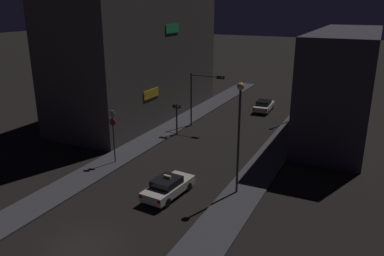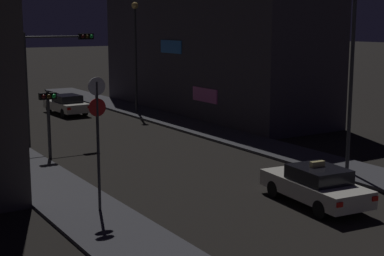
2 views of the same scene
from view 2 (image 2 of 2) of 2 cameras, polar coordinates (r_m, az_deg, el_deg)
name	(u,v)px [view 2 (image 2 of 2)]	position (r m, az deg, el deg)	size (l,w,h in m)	color
sidewalk_right	(195,127)	(36.51, 0.25, 0.11)	(2.80, 50.22, 0.13)	#424247
building_facade_right	(207,40)	(42.76, 1.51, 8.58)	(6.10, 21.66, 10.52)	#3D3842
taxi	(316,185)	(21.50, 11.96, -5.46)	(2.21, 4.60, 1.62)	silver
far_car	(67,104)	(42.80, -12.13, 2.28)	(2.02, 4.53, 1.42)	silver
traffic_light_overhead	(51,65)	(32.04, -13.62, 5.97)	(3.87, 0.42, 6.00)	#2D2D33
traffic_light_left_kerb	(48,110)	(28.58, -13.84, 1.74)	(0.80, 0.42, 3.31)	#2D2D33
sign_pole_left	(98,130)	(19.83, -9.18, -0.24)	(0.61, 0.10, 4.57)	#2D2D33
street_lamp_near_block	(353,47)	(25.50, 15.42, 7.63)	(0.51, 0.51, 7.97)	#2D2D33
street_lamp_far_block	(135,41)	(42.12, -5.54, 8.49)	(0.48, 0.48, 7.79)	#2D2D33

